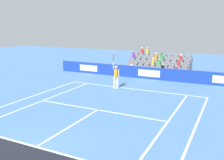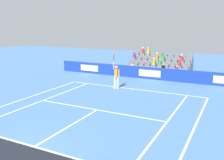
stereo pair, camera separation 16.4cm
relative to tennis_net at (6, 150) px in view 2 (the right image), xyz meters
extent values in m
cube|color=white|center=(0.00, -11.89, -0.49)|extent=(10.97, 0.10, 0.01)
cube|color=white|center=(0.00, -6.40, -0.49)|extent=(8.23, 0.10, 0.01)
cube|color=white|center=(0.00, -3.20, -0.49)|extent=(0.10, 6.40, 0.01)
cube|color=white|center=(4.12, -5.95, -0.49)|extent=(0.10, 11.89, 0.01)
cube|color=white|center=(-4.12, -5.95, -0.49)|extent=(0.10, 11.89, 0.01)
cube|color=white|center=(5.49, -5.95, -0.49)|extent=(0.10, 11.89, 0.01)
cube|color=white|center=(-5.49, -5.95, -0.49)|extent=(0.10, 11.89, 0.01)
cube|color=white|center=(0.00, -11.79, -0.49)|extent=(0.10, 0.20, 0.01)
cube|color=#193899|center=(0.00, -15.99, 0.05)|extent=(19.31, 0.20, 1.09)
cube|color=white|center=(0.00, -15.88, 0.05)|extent=(2.06, 0.01, 0.61)
cube|color=white|center=(6.44, -15.88, 0.05)|extent=(2.06, 0.01, 0.61)
cube|color=black|center=(0.00, 0.00, -0.03)|extent=(11.77, 0.02, 0.92)
cube|color=white|center=(0.00, 0.00, 0.45)|extent=(11.77, 0.04, 0.04)
cylinder|color=white|center=(1.14, -11.59, -0.04)|extent=(0.16, 0.16, 0.90)
cylinder|color=white|center=(1.38, -11.55, -0.04)|extent=(0.16, 0.16, 0.90)
cube|color=white|center=(1.14, -11.59, -0.45)|extent=(0.16, 0.27, 0.08)
cube|color=white|center=(1.38, -11.55, -0.45)|extent=(0.16, 0.27, 0.08)
cube|color=orange|center=(1.26, -11.57, 0.71)|extent=(0.27, 0.39, 0.60)
sphere|color=#D3A884|center=(1.26, -11.57, 1.17)|extent=(0.24, 0.24, 0.24)
cylinder|color=#D3A884|center=(1.48, -11.54, 1.32)|extent=(0.09, 0.09, 0.62)
cylinder|color=#D3A884|center=(1.04, -11.55, 0.73)|extent=(0.09, 0.09, 0.56)
cylinder|color=black|center=(1.48, -11.54, 1.77)|extent=(0.04, 0.04, 0.28)
torus|color=red|center=(1.48, -11.54, 2.05)|extent=(0.07, 0.31, 0.31)
sphere|color=#D1E533|center=(1.48, -11.54, 2.33)|extent=(0.07, 0.07, 0.07)
cube|color=gray|center=(0.00, -17.07, -0.28)|extent=(6.20, 0.95, 0.42)
cube|color=slate|center=(-2.79, -17.07, 0.03)|extent=(0.48, 0.44, 0.20)
cube|color=slate|center=(-2.79, -17.27, 0.28)|extent=(0.48, 0.04, 0.30)
cube|color=slate|center=(-2.17, -17.07, 0.03)|extent=(0.48, 0.44, 0.20)
cube|color=slate|center=(-2.17, -17.27, 0.28)|extent=(0.48, 0.04, 0.30)
cube|color=slate|center=(-1.55, -17.07, 0.03)|extent=(0.48, 0.44, 0.20)
cube|color=slate|center=(-1.55, -17.27, 0.28)|extent=(0.48, 0.04, 0.30)
cube|color=slate|center=(-0.93, -17.07, 0.03)|extent=(0.48, 0.44, 0.20)
cube|color=slate|center=(-0.93, -17.27, 0.28)|extent=(0.48, 0.04, 0.30)
cube|color=slate|center=(-0.31, -17.07, 0.03)|extent=(0.48, 0.44, 0.20)
cube|color=slate|center=(-0.31, -17.27, 0.28)|extent=(0.48, 0.04, 0.30)
cube|color=slate|center=(0.31, -17.07, 0.03)|extent=(0.48, 0.44, 0.20)
cube|color=slate|center=(0.31, -17.27, 0.28)|extent=(0.48, 0.04, 0.30)
cube|color=slate|center=(0.93, -17.07, 0.03)|extent=(0.48, 0.44, 0.20)
cube|color=slate|center=(0.93, -17.27, 0.28)|extent=(0.48, 0.04, 0.30)
cube|color=slate|center=(1.55, -17.07, 0.03)|extent=(0.48, 0.44, 0.20)
cube|color=slate|center=(1.55, -17.27, 0.28)|extent=(0.48, 0.04, 0.30)
cube|color=slate|center=(2.17, -17.07, 0.03)|extent=(0.48, 0.44, 0.20)
cube|color=slate|center=(2.17, -17.27, 0.28)|extent=(0.48, 0.04, 0.30)
cube|color=slate|center=(2.79, -17.07, 0.03)|extent=(0.48, 0.44, 0.20)
cube|color=slate|center=(2.79, -17.27, 0.28)|extent=(0.48, 0.04, 0.30)
cube|color=gray|center=(0.00, -18.02, -0.07)|extent=(6.20, 0.95, 0.84)
cube|color=slate|center=(-2.79, -18.02, 0.45)|extent=(0.48, 0.44, 0.20)
cube|color=slate|center=(-2.79, -18.22, 0.70)|extent=(0.48, 0.04, 0.30)
cube|color=slate|center=(-2.17, -18.02, 0.45)|extent=(0.48, 0.44, 0.20)
cube|color=slate|center=(-2.17, -18.22, 0.70)|extent=(0.48, 0.04, 0.30)
cube|color=slate|center=(-1.55, -18.02, 0.45)|extent=(0.48, 0.44, 0.20)
cube|color=slate|center=(-1.55, -18.22, 0.70)|extent=(0.48, 0.04, 0.30)
cube|color=slate|center=(-0.93, -18.02, 0.45)|extent=(0.48, 0.44, 0.20)
cube|color=slate|center=(-0.93, -18.22, 0.70)|extent=(0.48, 0.04, 0.30)
cube|color=slate|center=(-0.31, -18.02, 0.45)|extent=(0.48, 0.44, 0.20)
cube|color=slate|center=(-0.31, -18.22, 0.70)|extent=(0.48, 0.04, 0.30)
cube|color=slate|center=(0.31, -18.02, 0.45)|extent=(0.48, 0.44, 0.20)
cube|color=slate|center=(0.31, -18.22, 0.70)|extent=(0.48, 0.04, 0.30)
cube|color=slate|center=(0.93, -18.02, 0.45)|extent=(0.48, 0.44, 0.20)
cube|color=slate|center=(0.93, -18.22, 0.70)|extent=(0.48, 0.04, 0.30)
cube|color=slate|center=(1.55, -18.02, 0.45)|extent=(0.48, 0.44, 0.20)
cube|color=slate|center=(1.55, -18.22, 0.70)|extent=(0.48, 0.04, 0.30)
cube|color=slate|center=(2.17, -18.02, 0.45)|extent=(0.48, 0.44, 0.20)
cube|color=slate|center=(2.17, -18.22, 0.70)|extent=(0.48, 0.04, 0.30)
cube|color=slate|center=(2.79, -18.02, 0.45)|extent=(0.48, 0.44, 0.20)
cube|color=slate|center=(2.79, -18.22, 0.70)|extent=(0.48, 0.04, 0.30)
cube|color=gray|center=(0.00, -18.97, 0.14)|extent=(6.20, 0.95, 1.26)
cube|color=slate|center=(-2.79, -18.97, 0.87)|extent=(0.48, 0.44, 0.20)
cube|color=slate|center=(-2.79, -19.17, 1.12)|extent=(0.48, 0.04, 0.30)
cube|color=slate|center=(-2.17, -18.97, 0.87)|extent=(0.48, 0.44, 0.20)
cube|color=slate|center=(-2.17, -19.17, 1.12)|extent=(0.48, 0.04, 0.30)
cube|color=slate|center=(-1.55, -18.97, 0.87)|extent=(0.48, 0.44, 0.20)
cube|color=slate|center=(-1.55, -19.17, 1.12)|extent=(0.48, 0.04, 0.30)
cube|color=slate|center=(-0.93, -18.97, 0.87)|extent=(0.48, 0.44, 0.20)
cube|color=slate|center=(-0.93, -19.17, 1.12)|extent=(0.48, 0.04, 0.30)
cube|color=slate|center=(-0.31, -18.97, 0.87)|extent=(0.48, 0.44, 0.20)
cube|color=slate|center=(-0.31, -19.17, 1.12)|extent=(0.48, 0.04, 0.30)
cube|color=slate|center=(0.31, -18.97, 0.87)|extent=(0.48, 0.44, 0.20)
cube|color=slate|center=(0.31, -19.17, 1.12)|extent=(0.48, 0.04, 0.30)
cube|color=slate|center=(0.93, -18.97, 0.87)|extent=(0.48, 0.44, 0.20)
cube|color=slate|center=(0.93, -19.17, 1.12)|extent=(0.48, 0.04, 0.30)
cube|color=slate|center=(1.55, -18.97, 0.87)|extent=(0.48, 0.44, 0.20)
cube|color=slate|center=(1.55, -19.17, 1.12)|extent=(0.48, 0.04, 0.30)
cube|color=slate|center=(2.17, -18.97, 0.87)|extent=(0.48, 0.44, 0.20)
cube|color=slate|center=(2.17, -19.17, 1.12)|extent=(0.48, 0.04, 0.30)
cube|color=slate|center=(2.79, -18.97, 0.87)|extent=(0.48, 0.44, 0.20)
cube|color=slate|center=(2.79, -19.17, 1.12)|extent=(0.48, 0.04, 0.30)
cube|color=gray|center=(0.00, -19.92, 0.35)|extent=(6.20, 0.95, 1.68)
cube|color=slate|center=(-2.79, -19.92, 1.29)|extent=(0.48, 0.44, 0.20)
cube|color=slate|center=(-2.79, -20.12, 1.54)|extent=(0.48, 0.04, 0.30)
cube|color=slate|center=(-2.17, -19.92, 1.29)|extent=(0.48, 0.44, 0.20)
cube|color=slate|center=(-2.17, -20.12, 1.54)|extent=(0.48, 0.04, 0.30)
cube|color=slate|center=(-1.55, -19.92, 1.29)|extent=(0.48, 0.44, 0.20)
cube|color=slate|center=(-1.55, -20.12, 1.54)|extent=(0.48, 0.04, 0.30)
cube|color=slate|center=(-0.93, -19.92, 1.29)|extent=(0.48, 0.44, 0.20)
cube|color=slate|center=(-0.93, -20.12, 1.54)|extent=(0.48, 0.04, 0.30)
cube|color=slate|center=(-0.31, -19.92, 1.29)|extent=(0.48, 0.44, 0.20)
cube|color=slate|center=(-0.31, -20.12, 1.54)|extent=(0.48, 0.04, 0.30)
cube|color=slate|center=(0.31, -19.92, 1.29)|extent=(0.48, 0.44, 0.20)
cube|color=slate|center=(0.31, -20.12, 1.54)|extent=(0.48, 0.04, 0.30)
cube|color=slate|center=(0.93, -19.92, 1.29)|extent=(0.48, 0.44, 0.20)
cube|color=slate|center=(0.93, -20.12, 1.54)|extent=(0.48, 0.04, 0.30)
cube|color=slate|center=(1.55, -19.92, 1.29)|extent=(0.48, 0.44, 0.20)
cube|color=slate|center=(1.55, -20.12, 1.54)|extent=(0.48, 0.04, 0.30)
cube|color=slate|center=(2.17, -19.92, 1.29)|extent=(0.48, 0.44, 0.20)
cube|color=slate|center=(2.17, -20.12, 1.54)|extent=(0.48, 0.04, 0.30)
cube|color=slate|center=(2.79, -19.92, 1.29)|extent=(0.48, 0.44, 0.20)
cube|color=slate|center=(2.79, -20.12, 1.54)|extent=(0.48, 0.04, 0.30)
cylinder|color=white|center=(2.17, -17.12, 0.37)|extent=(0.28, 0.28, 0.48)
sphere|color=#9E7251|center=(2.17, -17.12, 0.71)|extent=(0.20, 0.20, 0.20)
cylinder|color=green|center=(-0.31, -19.02, 1.23)|extent=(0.28, 0.28, 0.52)
sphere|color=brown|center=(-0.31, -19.02, 1.59)|extent=(0.20, 0.20, 0.20)
cylinder|color=red|center=(-2.17, -18.07, 0.80)|extent=(0.28, 0.28, 0.50)
sphere|color=#9E7251|center=(-2.17, -18.07, 1.15)|extent=(0.20, 0.20, 0.20)
cylinder|color=purple|center=(2.79, -19.02, 1.22)|extent=(0.28, 0.28, 0.50)
sphere|color=#9E7251|center=(2.79, -19.02, 1.56)|extent=(0.20, 0.20, 0.20)
cylinder|color=black|center=(-0.93, -17.12, 0.38)|extent=(0.28, 0.28, 0.51)
sphere|color=#D3A884|center=(-0.93, -17.12, 0.74)|extent=(0.20, 0.20, 0.20)
cylinder|color=yellow|center=(1.55, -19.97, 1.63)|extent=(0.28, 0.28, 0.49)
sphere|color=#D3A884|center=(1.55, -19.97, 1.98)|extent=(0.20, 0.20, 0.20)
cylinder|color=red|center=(-2.17, -19.02, 1.19)|extent=(0.28, 0.28, 0.44)
sphere|color=beige|center=(-2.17, -19.02, 1.51)|extent=(0.20, 0.20, 0.20)
cylinder|color=green|center=(-0.31, -18.07, 0.76)|extent=(0.28, 0.28, 0.42)
sphere|color=#D3A884|center=(-0.31, -18.07, 1.07)|extent=(0.20, 0.20, 0.20)
cylinder|color=yellow|center=(0.31, -18.07, 0.78)|extent=(0.28, 0.28, 0.47)
sphere|color=beige|center=(0.31, -18.07, 1.12)|extent=(0.20, 0.20, 0.20)
cylinder|color=orange|center=(0.31, -19.02, 1.21)|extent=(0.28, 0.28, 0.48)
sphere|color=beige|center=(0.31, -19.02, 1.54)|extent=(0.20, 0.20, 0.20)
cylinder|color=red|center=(2.17, -19.97, 1.61)|extent=(0.28, 0.28, 0.45)
sphere|color=beige|center=(2.17, -19.97, 1.94)|extent=(0.20, 0.20, 0.20)
cylinder|color=blue|center=(-2.17, -17.12, 0.34)|extent=(0.28, 0.28, 0.43)
sphere|color=#D3A884|center=(-2.17, -17.12, 0.66)|extent=(0.20, 0.20, 0.20)
sphere|color=#D1E533|center=(-0.16, -3.28, -0.46)|extent=(0.07, 0.07, 0.07)
camera|label=1|loc=(-6.85, 5.58, 4.31)|focal=39.96mm
camera|label=2|loc=(-7.00, 5.51, 4.31)|focal=39.96mm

